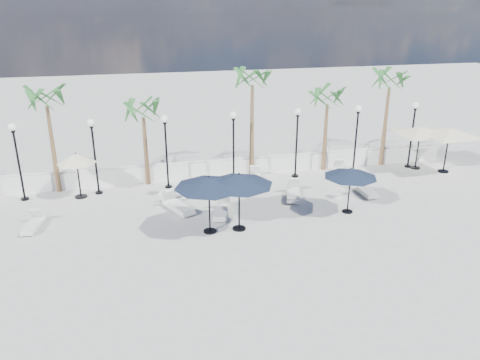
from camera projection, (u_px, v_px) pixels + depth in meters
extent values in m
plane|color=#A3A39E|center=(268.00, 237.00, 19.30)|extent=(100.00, 100.00, 0.00)
cube|color=white|center=(230.00, 168.00, 25.96)|extent=(26.00, 0.30, 0.90)
cube|color=white|center=(230.00, 159.00, 25.78)|extent=(26.00, 0.12, 0.08)
cylinder|color=black|center=(25.00, 199.00, 22.90)|extent=(0.36, 0.36, 0.10)
cylinder|color=black|center=(19.00, 166.00, 22.30)|extent=(0.10, 0.10, 3.50)
cylinder|color=black|center=(13.00, 131.00, 21.70)|extent=(0.18, 0.18, 0.10)
sphere|color=white|center=(12.00, 127.00, 21.62)|extent=(0.36, 0.36, 0.36)
cylinder|color=black|center=(99.00, 192.00, 23.67)|extent=(0.36, 0.36, 0.10)
cylinder|color=black|center=(95.00, 161.00, 23.06)|extent=(0.10, 0.10, 3.50)
cylinder|color=black|center=(91.00, 127.00, 22.46)|extent=(0.18, 0.18, 0.10)
sphere|color=white|center=(91.00, 123.00, 22.39)|extent=(0.36, 0.36, 0.36)
cylinder|color=black|center=(168.00, 187.00, 24.43)|extent=(0.36, 0.36, 0.10)
cylinder|color=black|center=(167.00, 156.00, 23.83)|extent=(0.10, 0.10, 3.50)
cylinder|color=black|center=(165.00, 123.00, 23.22)|extent=(0.18, 0.18, 0.10)
sphere|color=white|center=(165.00, 119.00, 23.15)|extent=(0.36, 0.36, 0.36)
cylinder|color=black|center=(234.00, 181.00, 25.19)|extent=(0.36, 0.36, 0.10)
cylinder|color=black|center=(234.00, 151.00, 24.59)|extent=(0.10, 0.10, 3.50)
cylinder|color=black|center=(233.00, 119.00, 23.99)|extent=(0.18, 0.18, 0.10)
sphere|color=white|center=(233.00, 115.00, 23.91)|extent=(0.36, 0.36, 0.36)
cylinder|color=black|center=(295.00, 176.00, 25.96)|extent=(0.36, 0.36, 0.10)
cylinder|color=black|center=(296.00, 146.00, 25.35)|extent=(0.10, 0.10, 3.50)
cylinder|color=black|center=(298.00, 116.00, 24.75)|extent=(0.18, 0.18, 0.10)
sphere|color=white|center=(298.00, 112.00, 24.68)|extent=(0.36, 0.36, 0.36)
cylinder|color=black|center=(353.00, 171.00, 26.72)|extent=(0.36, 0.36, 0.10)
cylinder|color=black|center=(356.00, 142.00, 26.12)|extent=(0.10, 0.10, 3.50)
cylinder|color=black|center=(358.00, 112.00, 25.51)|extent=(0.18, 0.18, 0.10)
sphere|color=white|center=(359.00, 108.00, 25.44)|extent=(0.36, 0.36, 0.36)
cylinder|color=black|center=(408.00, 166.00, 27.48)|extent=(0.36, 0.36, 0.10)
cylinder|color=black|center=(411.00, 138.00, 26.88)|extent=(0.10, 0.10, 3.50)
cylinder|color=black|center=(415.00, 109.00, 26.28)|extent=(0.18, 0.18, 0.10)
sphere|color=white|center=(416.00, 105.00, 26.20)|extent=(0.36, 0.36, 0.36)
cone|color=brown|center=(53.00, 150.00, 23.19)|extent=(0.28, 0.28, 4.40)
cone|color=brown|center=(146.00, 151.00, 24.32)|extent=(0.28, 0.28, 3.60)
cone|color=brown|center=(252.00, 132.00, 25.31)|extent=(0.28, 0.28, 5.00)
cone|color=brown|center=(325.00, 138.00, 26.46)|extent=(0.28, 0.28, 3.80)
cone|color=brown|center=(385.00, 127.00, 27.13)|extent=(0.28, 0.28, 4.60)
cube|color=silver|center=(33.00, 226.00, 19.90)|extent=(0.80, 1.69, 0.09)
cube|color=silver|center=(31.00, 226.00, 19.66)|extent=(0.68, 1.17, 0.09)
cube|color=silver|center=(37.00, 213.00, 20.40)|extent=(0.57, 0.46, 0.51)
cube|color=silver|center=(174.00, 204.00, 22.13)|extent=(1.05, 1.71, 0.09)
cube|color=silver|center=(176.00, 203.00, 21.92)|extent=(0.84, 1.20, 0.09)
cube|color=silver|center=(168.00, 193.00, 22.53)|extent=(0.61, 0.53, 0.51)
cube|color=silver|center=(179.00, 208.00, 21.63)|extent=(1.41, 2.07, 0.11)
cube|color=silver|center=(181.00, 207.00, 21.39)|extent=(1.11, 1.47, 0.11)
cube|color=silver|center=(169.00, 195.00, 22.08)|extent=(0.75, 0.68, 0.62)
cube|color=silver|center=(293.00, 195.00, 23.06)|extent=(1.22, 1.99, 0.10)
cube|color=silver|center=(293.00, 195.00, 22.79)|extent=(0.98, 1.40, 0.10)
cube|color=silver|center=(293.00, 183.00, 23.64)|extent=(0.71, 0.62, 0.59)
cube|color=silver|center=(222.00, 212.00, 21.20)|extent=(1.16, 1.92, 0.10)
cube|color=silver|center=(221.00, 212.00, 20.94)|extent=(0.93, 1.35, 0.10)
cube|color=silver|center=(224.00, 198.00, 21.76)|extent=(0.68, 0.59, 0.57)
cube|color=silver|center=(254.00, 180.00, 25.12)|extent=(1.09, 1.85, 0.09)
cube|color=silver|center=(254.00, 179.00, 24.86)|extent=(0.88, 1.30, 0.09)
cube|color=silver|center=(255.00, 169.00, 25.66)|extent=(0.65, 0.56, 0.55)
cube|color=silver|center=(342.00, 172.00, 26.23)|extent=(0.76, 1.73, 0.09)
cube|color=silver|center=(343.00, 172.00, 25.99)|extent=(0.66, 1.19, 0.09)
cube|color=silver|center=(338.00, 163.00, 26.75)|extent=(0.57, 0.46, 0.53)
cube|color=silver|center=(364.00, 191.00, 23.56)|extent=(0.68, 1.85, 0.10)
cube|color=silver|center=(367.00, 191.00, 23.30)|extent=(0.62, 1.25, 0.10)
cube|color=silver|center=(358.00, 179.00, 24.10)|extent=(0.59, 0.45, 0.57)
cylinder|color=silver|center=(161.00, 194.00, 23.57)|extent=(0.43, 0.43, 0.03)
cylinder|color=silver|center=(161.00, 190.00, 23.48)|extent=(0.06, 0.06, 0.52)
cylinder|color=silver|center=(161.00, 185.00, 23.39)|extent=(0.56, 0.56, 0.03)
cylinder|color=silver|center=(185.00, 197.00, 23.14)|extent=(0.40, 0.40, 0.03)
cylinder|color=silver|center=(185.00, 193.00, 23.06)|extent=(0.06, 0.06, 0.48)
cylinder|color=silver|center=(184.00, 189.00, 22.97)|extent=(0.52, 0.52, 0.03)
cylinder|color=silver|center=(339.00, 198.00, 23.13)|extent=(0.38, 0.38, 0.03)
cylinder|color=silver|center=(340.00, 194.00, 23.06)|extent=(0.06, 0.06, 0.46)
cylinder|color=silver|center=(340.00, 189.00, 22.97)|extent=(0.50, 0.50, 0.03)
cylinder|color=black|center=(210.00, 231.00, 19.70)|extent=(0.55, 0.55, 0.06)
cylinder|color=black|center=(209.00, 205.00, 19.28)|extent=(0.07, 0.07, 2.43)
cone|color=black|center=(209.00, 182.00, 18.91)|extent=(2.87, 2.87, 0.45)
sphere|color=black|center=(209.00, 176.00, 18.82)|extent=(0.08, 0.08, 0.08)
cylinder|color=black|center=(239.00, 228.00, 19.94)|extent=(0.57, 0.57, 0.06)
cylinder|color=black|center=(239.00, 203.00, 19.51)|extent=(0.07, 0.07, 2.45)
cone|color=black|center=(239.00, 179.00, 19.14)|extent=(2.86, 2.86, 0.46)
sphere|color=black|center=(239.00, 174.00, 19.05)|extent=(0.08, 0.08, 0.08)
cylinder|color=black|center=(347.00, 211.00, 21.56)|extent=(0.49, 0.49, 0.05)
cylinder|color=black|center=(349.00, 191.00, 21.20)|extent=(0.06, 0.06, 2.08)
cone|color=black|center=(351.00, 173.00, 20.89)|extent=(2.43, 2.43, 0.39)
sphere|color=black|center=(351.00, 168.00, 20.81)|extent=(0.07, 0.07, 0.07)
cylinder|color=black|center=(415.00, 168.00, 27.28)|extent=(0.55, 0.55, 0.06)
cylinder|color=black|center=(418.00, 148.00, 26.86)|extent=(0.07, 0.07, 2.44)
pyramid|color=#C1B999|center=(421.00, 127.00, 26.42)|extent=(5.40, 5.40, 0.37)
cylinder|color=black|center=(443.00, 171.00, 26.69)|extent=(0.58, 0.58, 0.07)
cylinder|color=black|center=(446.00, 151.00, 26.25)|extent=(0.08, 0.08, 2.53)
pyramid|color=#C1B999|center=(450.00, 128.00, 25.80)|extent=(5.49, 5.49, 0.39)
cylinder|color=black|center=(81.00, 197.00, 23.21)|extent=(0.59, 0.59, 0.06)
cylinder|color=black|center=(78.00, 176.00, 22.83)|extent=(0.07, 0.07, 2.21)
cone|color=#C1B999|center=(76.00, 158.00, 22.51)|extent=(1.90, 1.90, 0.47)
sphere|color=black|center=(75.00, 153.00, 22.41)|extent=(0.08, 0.08, 0.08)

